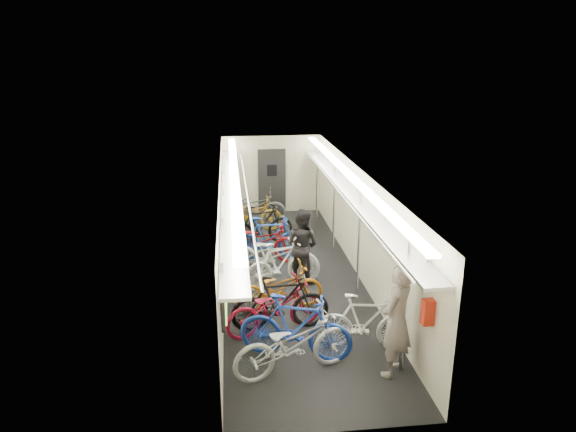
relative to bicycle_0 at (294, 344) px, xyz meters
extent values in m
plane|color=black|center=(0.40, 3.62, -0.52)|extent=(10.00, 10.00, 0.00)
plane|color=white|center=(0.40, 3.62, 1.88)|extent=(10.00, 10.00, 0.00)
plane|color=beige|center=(-1.10, 3.62, 0.68)|extent=(0.00, 10.00, 10.00)
plane|color=beige|center=(1.90, 3.62, 0.68)|extent=(0.00, 10.00, 10.00)
plane|color=beige|center=(0.40, 8.62, 0.68)|extent=(3.00, 0.00, 3.00)
plane|color=beige|center=(0.40, -1.38, 0.68)|extent=(3.00, 0.00, 3.00)
cube|color=black|center=(-1.06, 0.42, 0.73)|extent=(0.06, 1.10, 0.80)
cube|color=#92B44F|center=(-1.02, 0.42, 0.73)|extent=(0.02, 0.96, 0.66)
cube|color=black|center=(-1.06, 2.62, 0.73)|extent=(0.06, 1.10, 0.80)
cube|color=#92B44F|center=(-1.02, 2.62, 0.73)|extent=(0.02, 0.96, 0.66)
cube|color=black|center=(-1.06, 4.82, 0.73)|extent=(0.06, 1.10, 0.80)
cube|color=#92B44F|center=(-1.02, 4.82, 0.73)|extent=(0.02, 0.96, 0.66)
cube|color=black|center=(-1.06, 7.02, 0.73)|extent=(0.06, 1.10, 0.80)
cube|color=#92B44F|center=(-1.02, 7.02, 0.73)|extent=(0.02, 0.96, 0.66)
cube|color=#DFB40B|center=(-1.05, 1.52, 0.78)|extent=(0.02, 0.22, 0.30)
cube|color=#DFB40B|center=(-1.05, 3.72, 0.78)|extent=(0.02, 0.22, 0.30)
cube|color=#DFB40B|center=(-1.05, 5.92, 0.78)|extent=(0.02, 0.22, 0.30)
cube|color=black|center=(0.40, 8.56, 0.48)|extent=(0.85, 0.08, 2.00)
cube|color=#999BA0|center=(-0.88, 3.62, 1.40)|extent=(0.40, 9.70, 0.05)
cube|color=#999BA0|center=(1.68, 3.62, 1.40)|extent=(0.40, 9.70, 0.05)
cylinder|color=silver|center=(-0.55, 3.62, 1.50)|extent=(0.04, 9.70, 0.04)
cylinder|color=silver|center=(1.35, 3.62, 1.50)|extent=(0.04, 9.70, 0.04)
cube|color=white|center=(-0.80, 3.62, 1.82)|extent=(0.18, 9.60, 0.04)
cube|color=white|center=(1.60, 3.62, 1.82)|extent=(0.18, 9.60, 0.04)
cylinder|color=silver|center=(1.65, -0.18, 0.68)|extent=(0.05, 0.05, 2.38)
cylinder|color=silver|center=(1.65, 2.62, 0.68)|extent=(0.05, 0.05, 2.38)
cylinder|color=silver|center=(1.65, 5.12, 0.68)|extent=(0.05, 0.05, 2.38)
cylinder|color=silver|center=(1.65, 7.62, 0.68)|extent=(0.05, 0.05, 2.38)
imported|color=#B7B7BC|center=(0.00, 0.00, 0.00)|extent=(2.08, 1.18, 1.03)
imported|color=#1C3CAA|center=(0.07, 0.41, 0.04)|extent=(1.93, 1.10, 1.12)
imported|color=maroon|center=(-0.19, 1.27, -0.03)|extent=(1.94, 1.20, 0.96)
imported|color=black|center=(-0.08, 1.34, 0.02)|extent=(1.80, 0.59, 1.07)
imported|color=#BC6A11|center=(-0.03, 2.11, -0.06)|extent=(1.82, 0.86, 0.92)
imported|color=white|center=(0.11, 3.18, -0.01)|extent=(1.74, 1.11, 1.01)
imported|color=#B4B6BA|center=(-0.01, 3.58, 0.03)|extent=(2.22, 1.44, 1.10)
imported|color=#1B46A6|center=(-0.02, 4.64, 0.03)|extent=(1.85, 0.58, 1.10)
imported|color=maroon|center=(-0.20, 4.64, -0.01)|extent=(2.02, 1.16, 1.00)
imported|color=black|center=(-0.14, 5.69, 0.02)|extent=(1.86, 1.01, 1.08)
imported|color=#BF8411|center=(-0.36, 6.92, -0.05)|extent=(1.82, 0.72, 0.94)
imported|color=white|center=(1.27, 0.55, -0.01)|extent=(1.73, 0.73, 1.01)
imported|color=#58595C|center=(-0.27, 7.49, 0.00)|extent=(2.04, 0.89, 1.04)
imported|color=gray|center=(1.53, -0.18, 0.39)|extent=(0.78, 0.77, 1.82)
imported|color=black|center=(0.60, 3.41, 0.30)|extent=(1.01, 0.98, 1.63)
cube|color=red|center=(1.86, -0.63, 0.76)|extent=(0.27, 0.16, 0.38)
camera|label=1|loc=(-0.89, -6.84, 4.23)|focal=32.00mm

